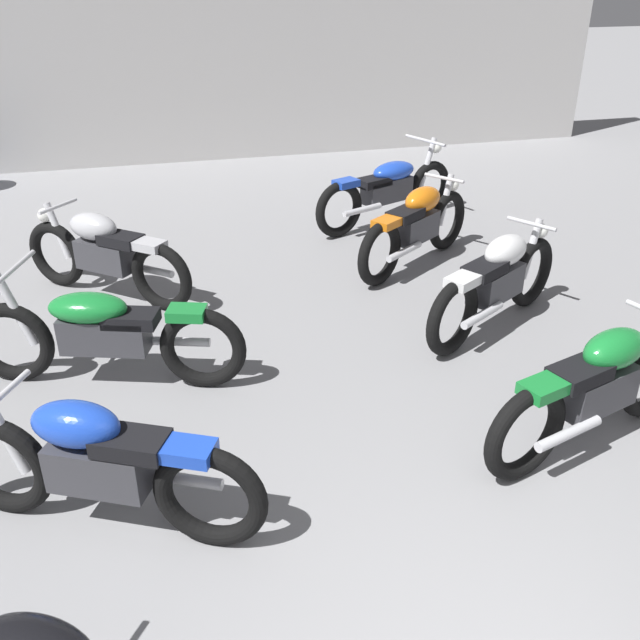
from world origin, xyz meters
TOP-DOWN VIEW (x-y plane):
  - back_wall at (0.00, 10.61)m, footprint 13.31×0.24m
  - motorcycle_left_row_1 at (-1.61, 2.26)m, footprint 1.81×0.98m
  - motorcycle_left_row_2 at (-1.60, 3.88)m, footprint 2.10×0.91m
  - motorcycle_left_row_3 at (-1.61, 5.52)m, footprint 1.57×1.37m
  - motorcycle_right_row_1 at (1.59, 2.25)m, footprint 1.91×0.75m
  - motorcycle_right_row_2 at (1.74, 3.98)m, footprint 1.74×1.12m
  - motorcycle_right_row_3 at (1.59, 5.50)m, footprint 1.67×1.23m
  - motorcycle_right_row_4 at (1.74, 6.85)m, footprint 2.05×1.02m

SIDE VIEW (x-z plane):
  - motorcycle_left_row_2 at x=-1.60m, z-range -0.04..0.94m
  - motorcycle_right_row_4 at x=1.74m, z-range -0.04..0.94m
  - motorcycle_left_row_1 at x=-1.61m, z-range 0.02..0.90m
  - motorcycle_left_row_3 at x=-1.61m, z-range 0.02..0.90m
  - motorcycle_right_row_1 at x=1.59m, z-range 0.02..0.90m
  - motorcycle_right_row_2 at x=1.74m, z-range 0.02..0.90m
  - motorcycle_right_row_3 at x=1.59m, z-range 0.02..0.90m
  - back_wall at x=0.00m, z-range 0.00..3.60m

